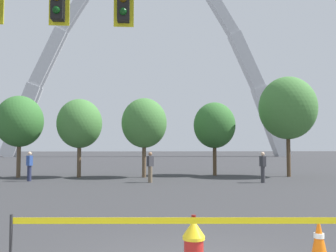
# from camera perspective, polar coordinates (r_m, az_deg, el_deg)

# --- Properties ---
(caution_tape_barrier) EXTENTS (5.32, 0.36, 1.04)m
(caution_tape_barrier) POSITION_cam_1_polar(r_m,az_deg,el_deg) (4.82, 8.24, -17.50)
(caution_tape_barrier) COLOR #232326
(caution_tape_barrier) RESTS_ON ground
(traffic_cone_by_hydrant) EXTENTS (0.36, 0.36, 0.73)m
(traffic_cone_by_hydrant) POSITION_cam_1_polar(r_m,az_deg,el_deg) (6.78, 22.74, -16.14)
(traffic_cone_by_hydrant) COLOR black
(traffic_cone_by_hydrant) RESTS_ON ground
(monument_arch) EXTENTS (51.37, 2.40, 38.47)m
(monument_arch) POSITION_cam_1_polar(r_m,az_deg,el_deg) (66.21, -3.00, 10.12)
(monument_arch) COLOR silver
(monument_arch) RESTS_ON ground
(tree_far_left) EXTENTS (2.84, 2.84, 4.96)m
(tree_far_left) POSITION_cam_1_polar(r_m,az_deg,el_deg) (23.73, -22.40, 0.66)
(tree_far_left) COLOR brown
(tree_far_left) RESTS_ON ground
(tree_left_mid) EXTENTS (2.73, 2.73, 4.78)m
(tree_left_mid) POSITION_cam_1_polar(r_m,az_deg,el_deg) (22.69, -13.79, 0.36)
(tree_left_mid) COLOR brown
(tree_left_mid) RESTS_ON ground
(tree_center_left) EXTENTS (2.76, 2.76, 4.82)m
(tree_center_left) POSITION_cam_1_polar(r_m,az_deg,el_deg) (22.06, -3.78, 0.46)
(tree_center_left) COLOR brown
(tree_center_left) RESTS_ON ground
(tree_center_right) EXTENTS (2.71, 2.71, 4.75)m
(tree_center_right) POSITION_cam_1_polar(r_m,az_deg,el_deg) (23.69, 7.35, 0.10)
(tree_center_right) COLOR brown
(tree_center_right) RESTS_ON ground
(tree_right_mid) EXTENTS (3.57, 3.57, 6.25)m
(tree_right_mid) POSITION_cam_1_polar(r_m,az_deg,el_deg) (23.83, 18.37, 2.70)
(tree_right_mid) COLOR brown
(tree_right_mid) RESTS_ON ground
(pedestrian_walking_left) EXTENTS (0.38, 0.38, 1.59)m
(pedestrian_walking_left) POSITION_cam_1_polar(r_m,az_deg,el_deg) (21.08, -21.04, -5.92)
(pedestrian_walking_left) COLOR #232847
(pedestrian_walking_left) RESTS_ON ground
(pedestrian_standing_center) EXTENTS (0.39, 0.38, 1.59)m
(pedestrian_standing_center) POSITION_cam_1_polar(r_m,az_deg,el_deg) (18.96, -2.83, -6.46)
(pedestrian_standing_center) COLOR brown
(pedestrian_standing_center) RESTS_ON ground
(pedestrian_walking_right) EXTENTS (0.28, 0.38, 1.59)m
(pedestrian_walking_right) POSITION_cam_1_polar(r_m,az_deg,el_deg) (19.48, 14.75, -6.27)
(pedestrian_walking_right) COLOR #38383D
(pedestrian_walking_right) RESTS_ON ground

